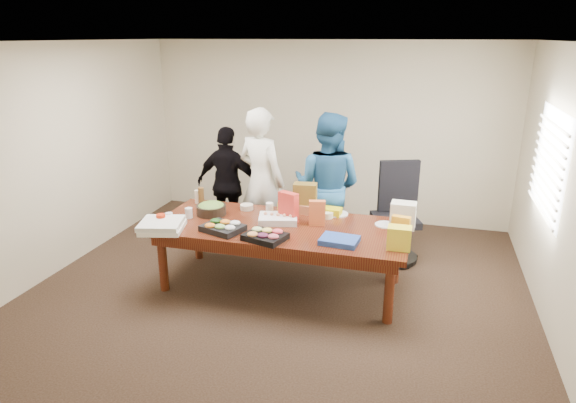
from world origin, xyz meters
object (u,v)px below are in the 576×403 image
(conference_table, at_px, (281,256))
(salad_bowl, at_px, (211,210))
(person_right, at_px, (327,186))
(sheet_cake, at_px, (278,219))
(person_center, at_px, (262,181))
(office_chair, at_px, (395,216))

(conference_table, bearing_deg, salad_bowl, 172.15)
(person_right, height_order, sheet_cake, person_right)
(conference_table, relative_size, person_right, 1.49)
(person_center, xyz_separation_m, sheet_cake, (0.47, -0.83, -0.17))
(office_chair, bearing_deg, person_right, 162.78)
(conference_table, bearing_deg, office_chair, 41.79)
(person_right, bearing_deg, conference_table, 81.85)
(salad_bowl, bearing_deg, sheet_cake, -2.15)
(sheet_cake, xyz_separation_m, salad_bowl, (-0.83, 0.03, 0.02))
(office_chair, relative_size, sheet_cake, 2.83)
(office_chair, distance_m, sheet_cake, 1.59)
(person_right, xyz_separation_m, sheet_cake, (-0.38, -0.91, -0.15))
(conference_table, height_order, person_center, person_center)
(sheet_cake, bearing_deg, salad_bowl, 163.06)
(sheet_cake, height_order, salad_bowl, salad_bowl)
(sheet_cake, bearing_deg, conference_table, -70.68)
(office_chair, xyz_separation_m, person_right, (-0.87, -0.05, 0.33))
(sheet_cake, distance_m, salad_bowl, 0.83)
(conference_table, xyz_separation_m, person_center, (-0.54, 0.92, 0.58))
(office_chair, bearing_deg, conference_table, -158.77)
(person_center, bearing_deg, person_right, -153.05)
(person_center, bearing_deg, conference_table, 141.63)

